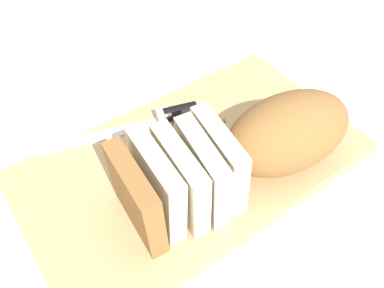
% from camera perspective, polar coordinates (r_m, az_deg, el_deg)
% --- Properties ---
extents(ground_plane, '(3.00, 3.00, 0.00)m').
position_cam_1_polar(ground_plane, '(0.59, 0.00, -3.52)').
color(ground_plane, beige).
extents(cutting_board, '(0.48, 0.27, 0.02)m').
position_cam_1_polar(cutting_board, '(0.58, 0.00, -2.78)').
color(cutting_board, tan).
rests_on(cutting_board, ground_plane).
extents(bread_loaf, '(0.33, 0.15, 0.10)m').
position_cam_1_polar(bread_loaf, '(0.52, 8.10, -0.67)').
color(bread_loaf, '#996633').
rests_on(bread_loaf, cutting_board).
extents(bread_knife, '(0.24, 0.09, 0.02)m').
position_cam_1_polar(bread_knife, '(0.62, -4.48, 3.63)').
color(bread_knife, silver).
rests_on(bread_knife, cutting_board).
extents(crumb_near_knife, '(0.01, 0.01, 0.01)m').
position_cam_1_polar(crumb_near_knife, '(0.54, -0.88, -5.08)').
color(crumb_near_knife, tan).
rests_on(crumb_near_knife, cutting_board).
extents(crumb_near_loaf, '(0.01, 0.01, 0.01)m').
position_cam_1_polar(crumb_near_loaf, '(0.62, 4.47, 3.33)').
color(crumb_near_loaf, tan).
rests_on(crumb_near_loaf, cutting_board).
extents(crumb_stray_left, '(0.01, 0.01, 0.01)m').
position_cam_1_polar(crumb_stray_left, '(0.56, -3.22, -3.51)').
color(crumb_stray_left, tan).
rests_on(crumb_stray_left, cutting_board).
extents(crumb_stray_right, '(0.01, 0.01, 0.01)m').
position_cam_1_polar(crumb_stray_right, '(0.58, -3.38, -0.43)').
color(crumb_stray_right, tan).
rests_on(crumb_stray_right, cutting_board).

